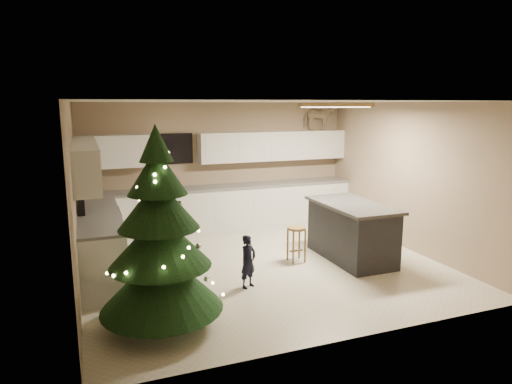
{
  "coord_description": "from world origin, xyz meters",
  "views": [
    {
      "loc": [
        -2.6,
        -6.48,
        2.56
      ],
      "look_at": [
        0.0,
        0.35,
        1.15
      ],
      "focal_mm": 32.0,
      "sensor_mm": 36.0,
      "label": 1
    }
  ],
  "objects_px": {
    "island": "(351,231)",
    "toddler": "(248,261)",
    "rocking_horse": "(318,117)",
    "bar_stool": "(296,236)",
    "christmas_tree": "(160,246)"
  },
  "relations": [
    {
      "from": "island",
      "to": "toddler",
      "type": "bearing_deg",
      "value": -165.22
    },
    {
      "from": "island",
      "to": "toddler",
      "type": "distance_m",
      "value": 2.1
    },
    {
      "from": "island",
      "to": "rocking_horse",
      "type": "relative_size",
      "value": 2.47
    },
    {
      "from": "toddler",
      "to": "island",
      "type": "bearing_deg",
      "value": -14.39
    },
    {
      "from": "island",
      "to": "bar_stool",
      "type": "height_order",
      "value": "island"
    },
    {
      "from": "island",
      "to": "toddler",
      "type": "height_order",
      "value": "island"
    },
    {
      "from": "bar_stool",
      "to": "rocking_horse",
      "type": "relative_size",
      "value": 0.84
    },
    {
      "from": "bar_stool",
      "to": "island",
      "type": "bearing_deg",
      "value": -12.96
    },
    {
      "from": "bar_stool",
      "to": "rocking_horse",
      "type": "distance_m",
      "value": 3.35
    },
    {
      "from": "island",
      "to": "christmas_tree",
      "type": "bearing_deg",
      "value": -159.68
    },
    {
      "from": "bar_stool",
      "to": "rocking_horse",
      "type": "bearing_deg",
      "value": 55.28
    },
    {
      "from": "island",
      "to": "rocking_horse",
      "type": "xyz_separation_m",
      "value": [
        0.68,
        2.51,
        1.81
      ]
    },
    {
      "from": "bar_stool",
      "to": "rocking_horse",
      "type": "height_order",
      "value": "rocking_horse"
    },
    {
      "from": "rocking_horse",
      "to": "christmas_tree",
      "type": "bearing_deg",
      "value": 151.73
    },
    {
      "from": "bar_stool",
      "to": "toddler",
      "type": "distance_m",
      "value": 1.34
    }
  ]
}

